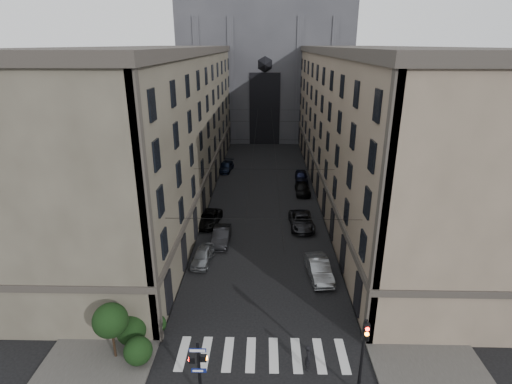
# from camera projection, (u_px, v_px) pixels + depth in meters

# --- Properties ---
(sidewalk_left) EXTENTS (7.00, 80.00, 0.15)m
(sidewalk_left) POSITION_uv_depth(u_px,v_px,m) (188.00, 190.00, 55.43)
(sidewalk_left) COLOR #383533
(sidewalk_left) RESTS_ON ground
(sidewalk_right) EXTENTS (7.00, 80.00, 0.15)m
(sidewalk_right) POSITION_uv_depth(u_px,v_px,m) (340.00, 191.00, 54.99)
(sidewalk_right) COLOR #383533
(sidewalk_right) RESTS_ON ground
(zebra_crossing) EXTENTS (11.00, 3.20, 0.01)m
(zebra_crossing) POSITION_uv_depth(u_px,v_px,m) (262.00, 354.00, 26.18)
(zebra_crossing) COLOR beige
(zebra_crossing) RESTS_ON ground
(building_left) EXTENTS (13.60, 60.60, 18.85)m
(building_left) POSITION_uv_depth(u_px,v_px,m) (162.00, 124.00, 52.26)
(building_left) COLOR #484237
(building_left) RESTS_ON ground
(building_right) EXTENTS (13.60, 60.60, 18.85)m
(building_right) POSITION_uv_depth(u_px,v_px,m) (368.00, 125.00, 51.70)
(building_right) COLOR brown
(building_right) RESTS_ON ground
(gothic_tower) EXTENTS (35.00, 23.00, 58.00)m
(gothic_tower) POSITION_uv_depth(u_px,v_px,m) (265.00, 51.00, 85.55)
(gothic_tower) COLOR #2D2D33
(gothic_tower) RESTS_ON ground
(pedestrian_signal_left) EXTENTS (1.02, 0.38, 4.00)m
(pedestrian_signal_left) POSITION_uv_depth(u_px,v_px,m) (199.00, 366.00, 22.17)
(pedestrian_signal_left) COLOR black
(pedestrian_signal_left) RESTS_ON ground
(traffic_light_right) EXTENTS (0.34, 0.50, 5.20)m
(traffic_light_right) POSITION_uv_depth(u_px,v_px,m) (363.00, 350.00, 22.04)
(traffic_light_right) COLOR black
(traffic_light_right) RESTS_ON ground
(shrub_cluster) EXTENTS (3.90, 4.40, 3.90)m
(shrub_cluster) POSITION_uv_depth(u_px,v_px,m) (127.00, 330.00, 25.74)
(shrub_cluster) COLOR black
(shrub_cluster) RESTS_ON sidewalk_left
(tram_wires) EXTENTS (14.00, 60.00, 0.43)m
(tram_wires) POSITION_uv_depth(u_px,v_px,m) (264.00, 140.00, 52.37)
(tram_wires) COLOR black
(tram_wires) RESTS_ON ground
(car_left_near) EXTENTS (2.06, 4.34, 1.43)m
(car_left_near) POSITION_uv_depth(u_px,v_px,m) (203.00, 256.00, 36.97)
(car_left_near) COLOR slate
(car_left_near) RESTS_ON ground
(car_left_midnear) EXTENTS (1.70, 4.74, 1.56)m
(car_left_midnear) POSITION_uv_depth(u_px,v_px,m) (221.00, 236.00, 40.63)
(car_left_midnear) COLOR black
(car_left_midnear) RESTS_ON ground
(car_left_midfar) EXTENTS (2.90, 5.25, 1.39)m
(car_left_midfar) POSITION_uv_depth(u_px,v_px,m) (209.00, 218.00, 44.95)
(car_left_midfar) COLOR black
(car_left_midfar) RESTS_ON ground
(car_left_far) EXTENTS (2.68, 5.21, 1.44)m
(car_left_far) POSITION_uv_depth(u_px,v_px,m) (225.00, 167.00, 63.79)
(car_left_far) COLOR black
(car_left_far) RESTS_ON ground
(car_right_near) EXTENTS (2.20, 5.11, 1.64)m
(car_right_near) POSITION_uv_depth(u_px,v_px,m) (319.00, 269.00, 34.64)
(car_right_near) COLOR gray
(car_right_near) RESTS_ON ground
(car_right_midnear) EXTENTS (2.72, 5.56, 1.52)m
(car_right_midnear) POSITION_uv_depth(u_px,v_px,m) (301.00, 221.00, 44.12)
(car_right_midnear) COLOR black
(car_right_midnear) RESTS_ON ground
(car_right_midfar) EXTENTS (1.94, 4.76, 1.38)m
(car_right_midfar) POSITION_uv_depth(u_px,v_px,m) (302.00, 189.00, 54.18)
(car_right_midfar) COLOR black
(car_right_midfar) RESTS_ON ground
(car_right_far) EXTENTS (2.07, 4.72, 1.58)m
(car_right_far) POSITION_uv_depth(u_px,v_px,m) (301.00, 176.00, 58.90)
(car_right_far) COLOR black
(car_right_far) RESTS_ON ground
(pedestrian) EXTENTS (0.50, 0.68, 1.73)m
(pedestrian) POSITION_uv_depth(u_px,v_px,m) (308.00, 357.00, 24.79)
(pedestrian) COLOR black
(pedestrian) RESTS_ON ground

